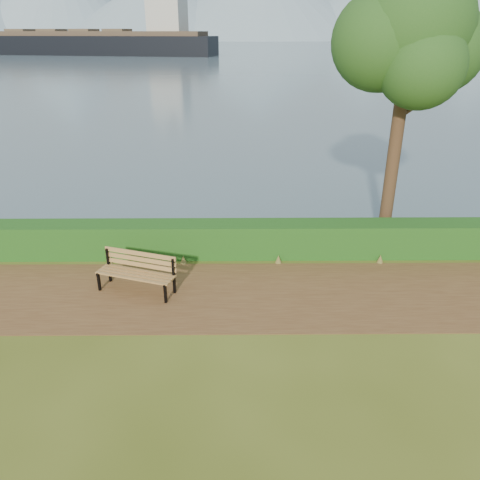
{
  "coord_description": "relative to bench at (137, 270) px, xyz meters",
  "views": [
    {
      "loc": [
        0.4,
        -9.83,
        6.03
      ],
      "look_at": [
        0.5,
        1.2,
        1.1
      ],
      "focal_mm": 35.0,
      "sensor_mm": 36.0,
      "label": 1
    }
  ],
  "objects": [
    {
      "name": "hedge",
      "position": [
        2.08,
        2.03,
        -0.08
      ],
      "size": [
        32.0,
        0.85,
        1.0
      ],
      "primitive_type": "cube",
      "color": "#1C4E16",
      "rests_on": "ground"
    },
    {
      "name": "cargo_ship",
      "position": [
        -34.18,
        128.51,
        2.51
      ],
      "size": [
        68.93,
        25.51,
        20.72
      ],
      "rotation": [
        0.0,
        0.0,
        -0.22
      ],
      "color": "black",
      "rests_on": "ground"
    },
    {
      "name": "water",
      "position": [
        2.08,
        259.43,
        -0.57
      ],
      "size": [
        700.0,
        510.0,
        0.0
      ],
      "primitive_type": "cube",
      "color": "#44586E",
      "rests_on": "ground"
    },
    {
      "name": "path",
      "position": [
        2.08,
        -0.27,
        -0.57
      ],
      "size": [
        40.0,
        3.4,
        0.01
      ],
      "primitive_type": "cube",
      "color": "brown",
      "rests_on": "ground"
    },
    {
      "name": "mountains",
      "position": [
        -7.09,
        405.48,
        27.12
      ],
      "size": [
        585.0,
        190.0,
        70.0
      ],
      "color": "#7D94A7",
      "rests_on": "ground"
    },
    {
      "name": "ground",
      "position": [
        2.08,
        -0.57,
        -0.58
      ],
      "size": [
        140.0,
        140.0,
        0.0
      ],
      "primitive_type": "plane",
      "color": "#485317",
      "rests_on": "ground"
    },
    {
      "name": "tree",
      "position": [
        7.08,
        3.0,
        5.4
      ],
      "size": [
        4.17,
        3.46,
        8.03
      ],
      "rotation": [
        0.0,
        0.0,
        -0.18
      ],
      "color": "#392217",
      "rests_on": "ground"
    },
    {
      "name": "bench",
      "position": [
        0.0,
        0.0,
        0.0
      ],
      "size": [
        2.07,
        1.2,
        1.0
      ],
      "rotation": [
        0.0,
        0.0,
        -0.33
      ],
      "color": "black",
      "rests_on": "ground"
    }
  ]
}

